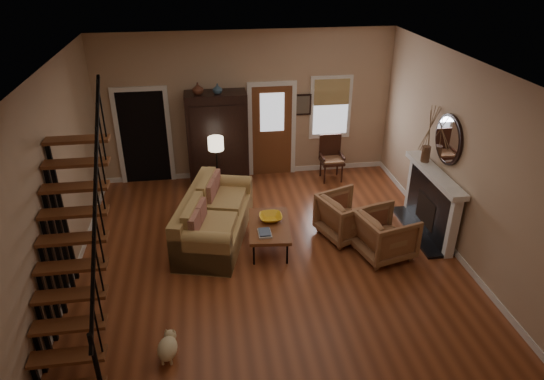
{
  "coord_description": "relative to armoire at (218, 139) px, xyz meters",
  "views": [
    {
      "loc": [
        -0.96,
        -6.84,
        4.93
      ],
      "look_at": [
        0.1,
        0.4,
        1.15
      ],
      "focal_mm": 32.0,
      "sensor_mm": 36.0,
      "label": 1
    }
  ],
  "objects": [
    {
      "name": "room",
      "position": [
        0.29,
        -1.39,
        0.46
      ],
      "size": [
        7.0,
        7.33,
        3.3
      ],
      "color": "brown",
      "rests_on": "ground"
    },
    {
      "name": "staircase",
      "position": [
        -2.08,
        -4.45,
        0.55
      ],
      "size": [
        0.94,
        2.8,
        3.2
      ],
      "primitive_type": null,
      "color": "brown",
      "rests_on": "ground"
    },
    {
      "name": "fireplace",
      "position": [
        3.83,
        -2.65,
        -0.31
      ],
      "size": [
        0.33,
        1.95,
        2.3
      ],
      "color": "black",
      "rests_on": "ground"
    },
    {
      "name": "armoire",
      "position": [
        0.0,
        0.0,
        0.0
      ],
      "size": [
        1.3,
        0.6,
        2.1
      ],
      "primitive_type": null,
      "color": "black",
      "rests_on": "ground"
    },
    {
      "name": "vase_a",
      "position": [
        -0.35,
        -0.1,
        1.17
      ],
      "size": [
        0.24,
        0.24,
        0.25
      ],
      "primitive_type": "imported",
      "color": "#4C2619",
      "rests_on": "armoire"
    },
    {
      "name": "vase_b",
      "position": [
        0.05,
        -0.1,
        1.16
      ],
      "size": [
        0.2,
        0.2,
        0.21
      ],
      "primitive_type": "imported",
      "color": "#334C60",
      "rests_on": "armoire"
    },
    {
      "name": "sofa",
      "position": [
        -0.19,
        -2.3,
        -0.61
      ],
      "size": [
        1.6,
        2.56,
        0.88
      ],
      "primitive_type": null,
      "rotation": [
        0.0,
        0.0,
        -0.26
      ],
      "color": "#AB874D",
      "rests_on": "ground"
    },
    {
      "name": "coffee_table",
      "position": [
        0.75,
        -2.75,
        -0.82
      ],
      "size": [
        0.82,
        1.28,
        0.46
      ],
      "primitive_type": null,
      "rotation": [
        0.0,
        0.0,
        -0.1
      ],
      "color": "brown",
      "rests_on": "ground"
    },
    {
      "name": "bowl",
      "position": [
        0.8,
        -2.6,
        -0.53
      ],
      "size": [
        0.41,
        0.41,
        0.1
      ],
      "primitive_type": "imported",
      "color": "gold",
      "rests_on": "coffee_table"
    },
    {
      "name": "books",
      "position": [
        0.63,
        -3.05,
        -0.56
      ],
      "size": [
        0.22,
        0.3,
        0.06
      ],
      "primitive_type": null,
      "color": "beige",
      "rests_on": "coffee_table"
    },
    {
      "name": "armchair_left",
      "position": [
        2.7,
        -3.27,
        -0.64
      ],
      "size": [
        1.09,
        1.07,
        0.82
      ],
      "primitive_type": "imported",
      "rotation": [
        0.0,
        0.0,
        1.82
      ],
      "color": "brown",
      "rests_on": "ground"
    },
    {
      "name": "armchair_right",
      "position": [
        2.21,
        -2.58,
        -0.64
      ],
      "size": [
        1.15,
        1.13,
        0.82
      ],
      "primitive_type": "imported",
      "rotation": [
        0.0,
        0.0,
        1.92
      ],
      "color": "brown",
      "rests_on": "ground"
    },
    {
      "name": "floor_lamp",
      "position": [
        -0.06,
        -0.77,
        -0.35
      ],
      "size": [
        0.34,
        0.34,
        1.4
      ],
      "primitive_type": null,
      "rotation": [
        0.0,
        0.0,
        -0.08
      ],
      "color": "black",
      "rests_on": "ground"
    },
    {
      "name": "side_chair",
      "position": [
        2.55,
        -0.2,
        -0.54
      ],
      "size": [
        0.54,
        0.54,
        1.02
      ],
      "primitive_type": null,
      "color": "#371B11",
      "rests_on": "ground"
    },
    {
      "name": "dog",
      "position": [
        -0.94,
        -5.17,
        -0.89
      ],
      "size": [
        0.32,
        0.47,
        0.32
      ],
      "primitive_type": null,
      "rotation": [
        0.0,
        0.0,
        -0.15
      ],
      "color": "beige",
      "rests_on": "ground"
    }
  ]
}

